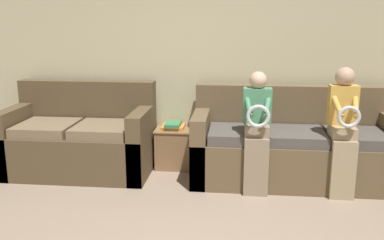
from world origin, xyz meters
The scene contains 7 objects.
wall_back centered at (0.00, 2.64, 1.27)m, with size 7.14×0.06×2.55m.
couch_main centered at (0.91, 2.14, 0.36)m, with size 2.15×0.86×0.99m.
couch_side centered at (-1.46, 2.16, 0.36)m, with size 1.61×0.87×1.01m.
child_left_seated centered at (0.50, 1.78, 0.67)m, with size 0.28×0.37×1.21m.
child_right_seated centered at (1.33, 1.79, 0.71)m, with size 0.28×0.38×1.26m.
side_shelf centered at (-0.42, 2.40, 0.24)m, with size 0.43×0.38×0.46m.
book_stack centered at (-0.43, 2.41, 0.50)m, with size 0.26×0.29×0.08m.
Camera 1 is at (0.30, -2.36, 1.70)m, focal length 40.00 mm.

